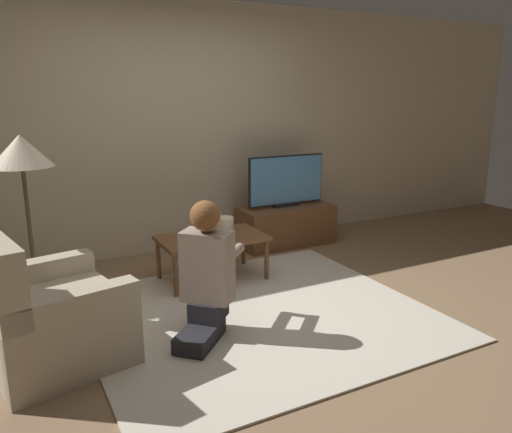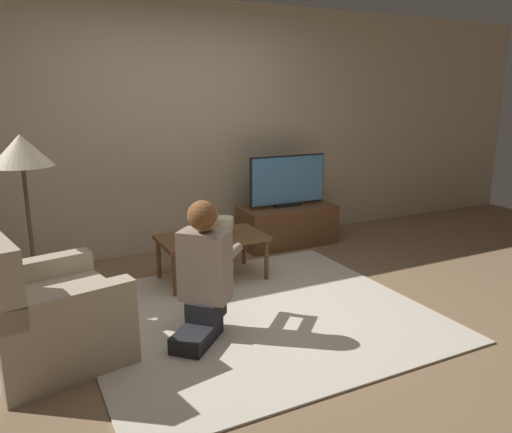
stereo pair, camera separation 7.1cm
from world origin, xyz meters
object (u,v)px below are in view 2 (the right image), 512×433
coffee_table (212,241)px  floor_lamp (22,160)px  tv (288,181)px  armchair (46,317)px  person_kneeling (204,268)px  table_lamp (224,225)px

coffee_table → floor_lamp: floor_lamp is taller
tv → coffee_table: (-1.17, -0.66, -0.35)m
coffee_table → armchair: armchair is taller
floor_lamp → person_kneeling: floor_lamp is taller
coffee_table → floor_lamp: bearing=179.1°
tv → person_kneeling: tv is taller
coffee_table → table_lamp: bearing=-19.3°
floor_lamp → coffee_table: bearing=-0.9°
armchair → table_lamp: size_ratio=5.53×
tv → person_kneeling: bearing=-134.8°
floor_lamp → person_kneeling: bearing=-44.2°
floor_lamp → armchair: (0.01, -0.84, -0.90)m
floor_lamp → table_lamp: (1.57, -0.06, -0.67)m
table_lamp → floor_lamp: bearing=177.9°
tv → person_kneeling: 2.31m
person_kneeling → coffee_table: bearing=-69.9°
floor_lamp → table_lamp: size_ratio=7.66×
person_kneeling → table_lamp: bearing=-75.5°
tv → floor_lamp: (-2.64, -0.64, 0.46)m
person_kneeling → table_lamp: (0.55, 0.94, 0.02)m
tv → armchair: tv is taller
person_kneeling → tv: bearing=-89.9°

